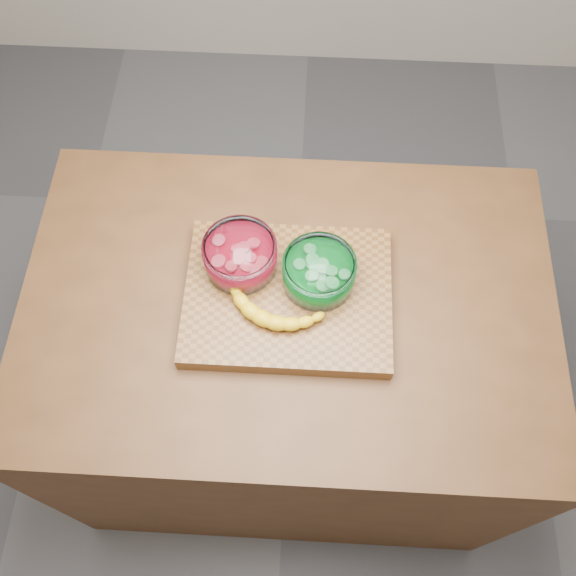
{
  "coord_description": "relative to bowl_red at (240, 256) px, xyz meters",
  "views": [
    {
      "loc": [
        0.03,
        -0.64,
        2.17
      ],
      "look_at": [
        0.0,
        0.0,
        0.96
      ],
      "focal_mm": 40.0,
      "sensor_mm": 36.0,
      "label": 1
    }
  ],
  "objects": [
    {
      "name": "cutting_board",
      "position": [
        0.11,
        -0.07,
        -0.06
      ],
      "size": [
        0.45,
        0.35,
        0.04
      ],
      "primitive_type": "cube",
      "color": "brown",
      "rests_on": "counter"
    },
    {
      "name": "counter",
      "position": [
        0.11,
        -0.07,
        -0.53
      ],
      "size": [
        1.2,
        0.8,
        0.9
      ],
      "primitive_type": "cube",
      "color": "#4F2F17",
      "rests_on": "ground"
    },
    {
      "name": "banana",
      "position": [
        0.08,
        -0.1,
        -0.02
      ],
      "size": [
        0.25,
        0.16,
        0.04
      ],
      "primitive_type": null,
      "color": "gold",
      "rests_on": "cutting_board"
    },
    {
      "name": "ground",
      "position": [
        0.11,
        -0.07,
        -0.98
      ],
      "size": [
        3.5,
        3.5,
        0.0
      ],
      "primitive_type": "plane",
      "color": "#535357",
      "rests_on": "ground"
    },
    {
      "name": "bowl_red",
      "position": [
        0.0,
        0.0,
        0.0
      ],
      "size": [
        0.16,
        0.16,
        0.08
      ],
      "color": "white",
      "rests_on": "cutting_board"
    },
    {
      "name": "bowl_green",
      "position": [
        0.17,
        -0.03,
        -0.0
      ],
      "size": [
        0.16,
        0.16,
        0.07
      ],
      "color": "white",
      "rests_on": "cutting_board"
    }
  ]
}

